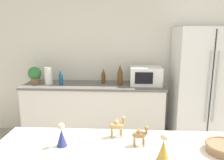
{
  "coord_description": "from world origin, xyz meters",
  "views": [
    {
      "loc": [
        0.09,
        -0.93,
        1.7
      ],
      "look_at": [
        -0.04,
        1.39,
        1.21
      ],
      "focal_mm": 35.0,
      "sensor_mm": 36.0,
      "label": 1
    }
  ],
  "objects_px": {
    "microwave": "(146,76)",
    "back_bottle_3": "(120,75)",
    "camel_figurine_second": "(117,125)",
    "wise_man_figurine_purple": "(62,136)",
    "back_bottle_0": "(103,76)",
    "fruit_bowl": "(224,147)",
    "back_bottle_1": "(61,78)",
    "wise_man_figurine_crimson": "(163,148)",
    "refrigerator": "(202,88)",
    "potted_plant": "(35,74)",
    "back_bottle_2": "(120,75)",
    "camel_figurine": "(140,134)",
    "paper_towel_roll": "(49,76)"
  },
  "relations": [
    {
      "from": "back_bottle_3",
      "to": "back_bottle_2",
      "type": "bearing_deg",
      "value": -89.32
    },
    {
      "from": "back_bottle_3",
      "to": "wise_man_figurine_crimson",
      "type": "bearing_deg",
      "value": -82.5
    },
    {
      "from": "back_bottle_3",
      "to": "camel_figurine",
      "type": "relative_size",
      "value": 2.02
    },
    {
      "from": "paper_towel_roll",
      "to": "back_bottle_2",
      "type": "bearing_deg",
      "value": 0.68
    },
    {
      "from": "microwave",
      "to": "camel_figurine_second",
      "type": "relative_size",
      "value": 3.15
    },
    {
      "from": "back_bottle_1",
      "to": "back_bottle_2",
      "type": "height_order",
      "value": "back_bottle_2"
    },
    {
      "from": "wise_man_figurine_crimson",
      "to": "refrigerator",
      "type": "bearing_deg",
      "value": 65.63
    },
    {
      "from": "potted_plant",
      "to": "wise_man_figurine_crimson",
      "type": "xyz_separation_m",
      "value": [
        1.66,
        -2.18,
        -0.02
      ]
    },
    {
      "from": "back_bottle_0",
      "to": "back_bottle_2",
      "type": "relative_size",
      "value": 0.74
    },
    {
      "from": "paper_towel_roll",
      "to": "back_bottle_2",
      "type": "height_order",
      "value": "back_bottle_2"
    },
    {
      "from": "microwave",
      "to": "wise_man_figurine_crimson",
      "type": "height_order",
      "value": "microwave"
    },
    {
      "from": "potted_plant",
      "to": "microwave",
      "type": "xyz_separation_m",
      "value": [
        1.76,
        -0.01,
        -0.0
      ]
    },
    {
      "from": "refrigerator",
      "to": "camel_figurine_second",
      "type": "xyz_separation_m",
      "value": [
        -1.23,
        -1.82,
        0.16
      ]
    },
    {
      "from": "refrigerator",
      "to": "back_bottle_3",
      "type": "distance_m",
      "value": 1.26
    },
    {
      "from": "back_bottle_3",
      "to": "camel_figurine",
      "type": "bearing_deg",
      "value": -85.33
    },
    {
      "from": "camel_figurine_second",
      "to": "wise_man_figurine_crimson",
      "type": "distance_m",
      "value": 0.4
    },
    {
      "from": "refrigerator",
      "to": "back_bottle_3",
      "type": "relative_size",
      "value": 6.47
    },
    {
      "from": "fruit_bowl",
      "to": "camel_figurine",
      "type": "height_order",
      "value": "camel_figurine"
    },
    {
      "from": "microwave",
      "to": "camel_figurine",
      "type": "xyz_separation_m",
      "value": [
        -0.23,
        -2.01,
        -0.01
      ]
    },
    {
      "from": "camel_figurine_second",
      "to": "wise_man_figurine_crimson",
      "type": "bearing_deg",
      "value": -45.32
    },
    {
      "from": "microwave",
      "to": "back_bottle_3",
      "type": "height_order",
      "value": "microwave"
    },
    {
      "from": "back_bottle_0",
      "to": "back_bottle_1",
      "type": "height_order",
      "value": "back_bottle_1"
    },
    {
      "from": "back_bottle_3",
      "to": "fruit_bowl",
      "type": "xyz_separation_m",
      "value": [
        0.69,
        -2.13,
        -0.05
      ]
    },
    {
      "from": "back_bottle_2",
      "to": "wise_man_figurine_purple",
      "type": "xyz_separation_m",
      "value": [
        -0.35,
        -2.01,
        -0.03
      ]
    },
    {
      "from": "back_bottle_1",
      "to": "back_bottle_3",
      "type": "relative_size",
      "value": 0.9
    },
    {
      "from": "back_bottle_0",
      "to": "camel_figurine",
      "type": "distance_m",
      "value": 2.12
    },
    {
      "from": "potted_plant",
      "to": "back_bottle_2",
      "type": "height_order",
      "value": "back_bottle_2"
    },
    {
      "from": "back_bottle_1",
      "to": "camel_figurine_second",
      "type": "relative_size",
      "value": 1.64
    },
    {
      "from": "paper_towel_roll",
      "to": "camel_figurine_second",
      "type": "bearing_deg",
      "value": -58.34
    },
    {
      "from": "back_bottle_3",
      "to": "wise_man_figurine_purple",
      "type": "relative_size",
      "value": 1.72
    },
    {
      "from": "back_bottle_2",
      "to": "wise_man_figurine_purple",
      "type": "distance_m",
      "value": 2.04
    },
    {
      "from": "fruit_bowl",
      "to": "paper_towel_roll",
      "type": "bearing_deg",
      "value": 131.92
    },
    {
      "from": "back_bottle_2",
      "to": "fruit_bowl",
      "type": "xyz_separation_m",
      "value": [
        0.69,
        -2.03,
        -0.07
      ]
    },
    {
      "from": "microwave",
      "to": "back_bottle_2",
      "type": "relative_size",
      "value": 1.47
    },
    {
      "from": "camel_figurine_second",
      "to": "camel_figurine",
      "type": "bearing_deg",
      "value": -37.67
    },
    {
      "from": "back_bottle_2",
      "to": "wise_man_figurine_purple",
      "type": "height_order",
      "value": "back_bottle_2"
    },
    {
      "from": "potted_plant",
      "to": "refrigerator",
      "type": "bearing_deg",
      "value": -1.77
    },
    {
      "from": "back_bottle_0",
      "to": "fruit_bowl",
      "type": "height_order",
      "value": "back_bottle_0"
    },
    {
      "from": "microwave",
      "to": "wise_man_figurine_purple",
      "type": "height_order",
      "value": "microwave"
    },
    {
      "from": "refrigerator",
      "to": "wise_man_figurine_crimson",
      "type": "distance_m",
      "value": 2.31
    },
    {
      "from": "back_bottle_0",
      "to": "fruit_bowl",
      "type": "xyz_separation_m",
      "value": [
        0.96,
        -2.13,
        -0.03
      ]
    },
    {
      "from": "camel_figurine_second",
      "to": "wise_man_figurine_purple",
      "type": "bearing_deg",
      "value": -156.86
    },
    {
      "from": "back_bottle_3",
      "to": "camel_figurine_second",
      "type": "distance_m",
      "value": 1.96
    },
    {
      "from": "back_bottle_1",
      "to": "wise_man_figurine_purple",
      "type": "xyz_separation_m",
      "value": [
        0.56,
        -1.94,
        0.0
      ]
    },
    {
      "from": "potted_plant",
      "to": "back_bottle_0",
      "type": "xyz_separation_m",
      "value": [
        1.1,
        0.05,
        -0.03
      ]
    },
    {
      "from": "refrigerator",
      "to": "camel_figurine",
      "type": "bearing_deg",
      "value": -119.04
    },
    {
      "from": "potted_plant",
      "to": "back_bottle_0",
      "type": "relative_size",
      "value": 1.11
    },
    {
      "from": "paper_towel_roll",
      "to": "back_bottle_2",
      "type": "xyz_separation_m",
      "value": [
        1.12,
        0.01,
        0.02
      ]
    },
    {
      "from": "paper_towel_roll",
      "to": "back_bottle_1",
      "type": "relative_size",
      "value": 1.09
    },
    {
      "from": "wise_man_figurine_purple",
      "to": "camel_figurine_second",
      "type": "bearing_deg",
      "value": 23.14
    }
  ]
}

